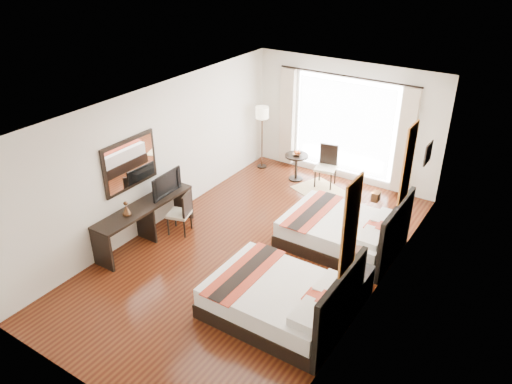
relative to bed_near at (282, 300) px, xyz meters
The scene contains 29 objects.
floor 1.77m from the bed_near, 136.17° to the left, with size 4.50×7.50×0.01m, color #39140A.
ceiling 3.03m from the bed_near, 136.17° to the left, with size 4.50×7.50×0.02m, color white.
wall_headboard 1.90m from the bed_near, 50.60° to the left, with size 0.01×7.50×2.80m, color silver.
wall_desk 3.86m from the bed_near, 161.00° to the left, with size 0.01×7.50×2.80m, color silver.
wall_window 5.22m from the bed_near, 104.23° to the left, with size 4.50×0.01×2.80m, color silver.
wall_entry 3.04m from the bed_near, 116.30° to the right, with size 4.50×0.01×2.80m, color silver.
window_glass 5.19m from the bed_near, 104.27° to the left, with size 2.40×0.02×2.20m, color white.
sheer_curtain 5.13m from the bed_near, 104.44° to the left, with size 2.30×0.02×2.10m, color white.
drape_left 5.63m from the bed_near, 119.23° to the left, with size 0.35×0.14×2.35m, color #C0AE95.
drape_right 4.94m from the bed_near, 87.69° to the left, with size 0.35×0.14×2.35m, color #C0AE95.
art_panel_near 1.91m from the bed_near, ahead, with size 0.03×0.50×1.35m, color maroon.
art_panel_far 2.99m from the bed_near, 67.03° to the left, with size 0.03×0.50×1.35m, color maroon.
wall_sconce 2.12m from the bed_near, 46.94° to the left, with size 0.10×0.14×0.14m, color #432918.
mirror_frame 3.72m from the bed_near, behind, with size 0.04×1.25×0.95m, color black.
mirror_glass 3.69m from the bed_near, behind, with size 0.01×1.12×0.82m, color white.
bed_near is the anchor object (origin of this frame).
bed_far 2.30m from the bed_near, 89.89° to the left, with size 2.09×1.63×1.18m.
nightstand 1.26m from the bed_near, 52.57° to the left, with size 0.45×0.56×0.54m, color black.
table_lamp 1.42m from the bed_near, 57.40° to the left, with size 0.22×0.22×0.35m.
vase 1.12m from the bed_near, 47.70° to the left, with size 0.13×0.13×0.14m, color black.
console_desk 3.28m from the bed_near, behind, with size 0.50×2.20×0.76m, color black.
television 3.44m from the bed_near, 162.97° to the left, with size 0.80×0.11×0.46m, color black.
bronze_figurine 3.29m from the bed_near, behind, with size 0.16×0.16×0.24m, color #432918, non-canonical shape.
desk_chair 3.04m from the bed_near, 160.88° to the left, with size 0.51×0.51×0.87m.
floor_lamp 5.53m from the bed_near, 125.60° to the left, with size 0.32×0.32×1.57m.
side_table 4.77m from the bed_near, 116.29° to the left, with size 0.55×0.55×0.63m, color black.
fruit_bowl 4.75m from the bed_near, 116.23° to the left, with size 0.20×0.20×0.05m, color #443018.
window_chair 4.58m from the bed_near, 107.61° to the left, with size 0.51×0.51×0.96m.
jute_rug 4.21m from the bed_near, 107.03° to the left, with size 1.34×0.91×0.01m, color tan.
Camera 1 is at (4.17, -6.40, 5.32)m, focal length 35.00 mm.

